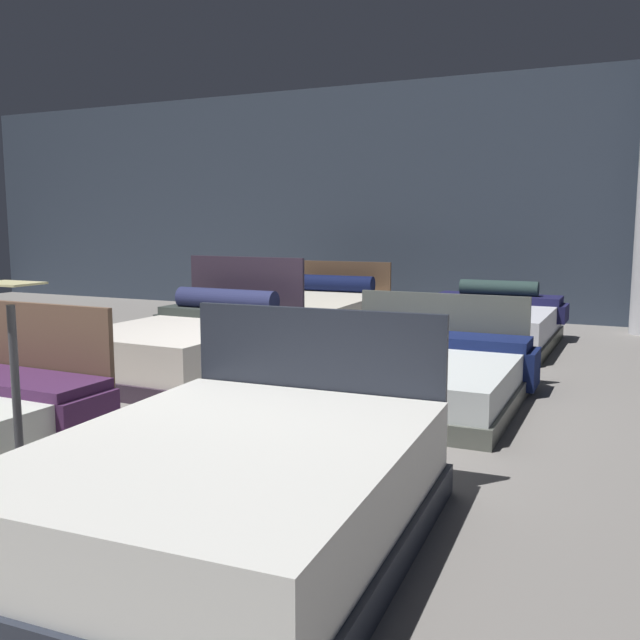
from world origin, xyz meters
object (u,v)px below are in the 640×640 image
object	(u,v)px
bed_5	(486,325)
price_sign	(18,427)
bed_3	(414,376)
bed_1	(233,490)
bed_4	(312,313)
bed_2	(194,346)

from	to	relation	value
bed_5	price_sign	world-z (taller)	price_sign
bed_5	bed_3	bearing A→B (deg)	-89.78
bed_1	bed_4	size ratio (longest dim) A/B	0.95
bed_1	bed_4	world-z (taller)	bed_1
bed_2	bed_5	bearing A→B (deg)	53.13
bed_4	bed_5	distance (m)	2.22
bed_1	bed_4	xyz separation A→B (m)	(-2.24, 5.53, -0.00)
bed_2	price_sign	xyz separation A→B (m)	(1.08, -2.99, 0.17)
bed_2	bed_3	xyz separation A→B (m)	(2.15, -0.07, -0.07)
bed_1	price_sign	bearing A→B (deg)	-174.24
bed_1	price_sign	distance (m)	1.12
bed_1	bed_5	bearing A→B (deg)	87.49
bed_1	price_sign	world-z (taller)	price_sign
bed_3	bed_5	xyz separation A→B (m)	(0.01, 2.81, 0.04)
bed_2	bed_5	world-z (taller)	bed_2
bed_5	price_sign	bearing A→B (deg)	-100.26
bed_4	price_sign	size ratio (longest dim) A/B	1.94
bed_2	price_sign	bearing A→B (deg)	-68.79
bed_2	bed_5	xyz separation A→B (m)	(2.16, 2.73, -0.04)
bed_3	bed_4	bearing A→B (deg)	128.14
bed_4	price_sign	bearing A→B (deg)	-80.58
bed_1	bed_2	world-z (taller)	bed_2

